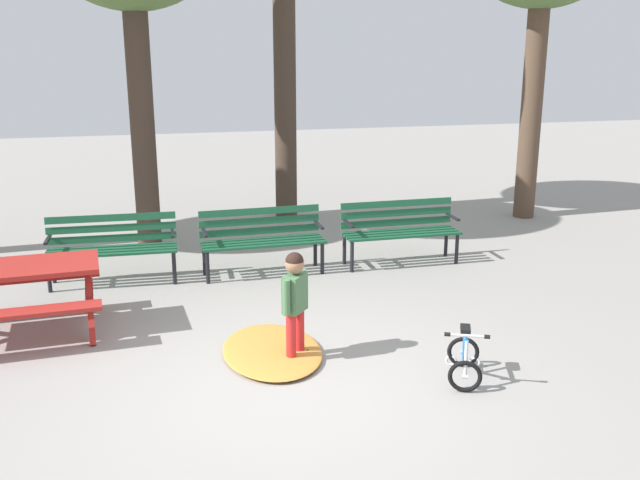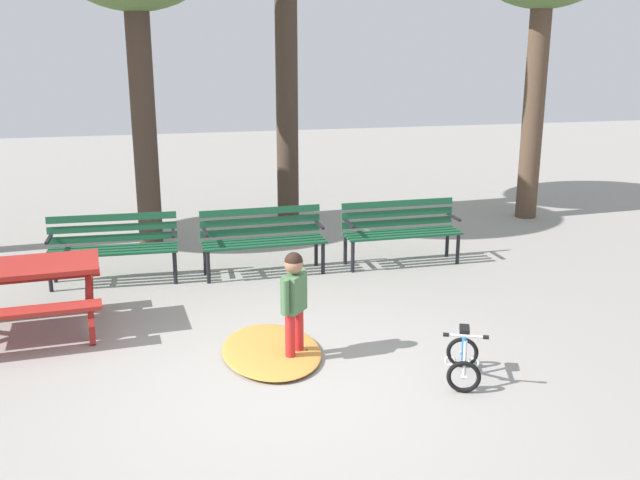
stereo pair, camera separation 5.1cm
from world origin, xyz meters
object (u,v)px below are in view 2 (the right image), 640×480
at_px(park_bench_right, 400,227).
at_px(kids_bicycle, 463,359).
at_px(child_standing, 294,297).
at_px(picnic_table, 8,282).
at_px(park_bench_far_left, 113,243).
at_px(park_bench_left, 263,235).

relative_size(park_bench_right, kids_bicycle, 2.54).
xyz_separation_m(park_bench_right, child_standing, (-2.01, -2.73, 0.13)).
xyz_separation_m(child_standing, kids_bicycle, (1.41, -0.77, -0.44)).
xyz_separation_m(picnic_table, park_bench_right, (4.76, 1.52, -0.08)).
bearing_deg(child_standing, picnic_table, 156.18).
bearing_deg(park_bench_far_left, park_bench_right, -0.87).
xyz_separation_m(park_bench_left, kids_bicycle, (1.30, -3.49, -0.31)).
bearing_deg(park_bench_right, picnic_table, -162.29).
height_order(park_bench_far_left, child_standing, child_standing).
bearing_deg(kids_bicycle, picnic_table, 154.53).
relative_size(park_bench_left, park_bench_right, 1.00).
height_order(park_bench_far_left, park_bench_right, same).
bearing_deg(park_bench_far_left, park_bench_left, -2.12).
relative_size(child_standing, kids_bicycle, 1.71).
bearing_deg(park_bench_left, picnic_table, -152.19).
bearing_deg(park_bench_left, child_standing, -92.30).
xyz_separation_m(park_bench_far_left, kids_bicycle, (3.20, -3.56, -0.31)).
bearing_deg(park_bench_right, kids_bicycle, -99.70).
height_order(park_bench_far_left, park_bench_left, same).
distance_m(picnic_table, kids_bicycle, 4.63).
distance_m(child_standing, kids_bicycle, 1.67).
bearing_deg(park_bench_far_left, picnic_table, -121.44).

